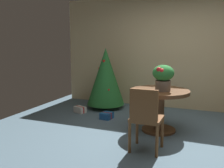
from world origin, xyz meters
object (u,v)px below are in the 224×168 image
at_px(gift_box_blue, 107,116).
at_px(gift_box_cream, 80,110).
at_px(wooden_chair_near, 145,116).
at_px(round_dining_table, 159,101).
at_px(holiday_tree, 106,76).
at_px(flower_vase, 163,76).

relative_size(gift_box_blue, gift_box_cream, 0.91).
height_order(gift_box_blue, gift_box_cream, gift_box_cream).
distance_m(wooden_chair_near, gift_box_cream, 2.41).
bearing_deg(gift_box_blue, gift_box_cream, 164.94).
bearing_deg(wooden_chair_near, gift_box_blue, 131.65).
distance_m(round_dining_table, holiday_tree, 1.87).
height_order(flower_vase, wooden_chair_near, flower_vase).
xyz_separation_m(round_dining_table, holiday_tree, (-1.49, 1.11, 0.22)).
bearing_deg(holiday_tree, flower_vase, -37.29).
bearing_deg(wooden_chair_near, gift_box_cream, 141.74).
height_order(flower_vase, gift_box_blue, flower_vase).
bearing_deg(flower_vase, round_dining_table, 131.34).
xyz_separation_m(flower_vase, gift_box_cream, (-1.92, 0.59, -0.92)).
distance_m(wooden_chair_near, holiday_tree, 2.54).
height_order(round_dining_table, gift_box_cream, round_dining_table).
bearing_deg(holiday_tree, gift_box_blue, -65.38).
xyz_separation_m(holiday_tree, gift_box_blue, (0.36, -0.78, -0.69)).
distance_m(holiday_tree, gift_box_blue, 1.10).
relative_size(round_dining_table, wooden_chair_near, 1.10).
relative_size(flower_vase, gift_box_blue, 1.64).
bearing_deg(gift_box_cream, round_dining_table, -15.64).
relative_size(flower_vase, wooden_chair_near, 0.47).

